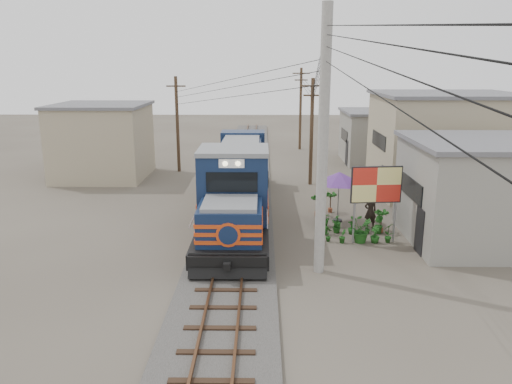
{
  "coord_description": "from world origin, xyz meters",
  "views": [
    {
      "loc": [
        1.27,
        -18.72,
        7.96
      ],
      "look_at": [
        0.98,
        3.39,
        2.2
      ],
      "focal_mm": 35.0,
      "sensor_mm": 36.0,
      "label": 1
    }
  ],
  "objects_px": {
    "locomotive": "(238,183)",
    "vendor": "(370,211)",
    "billboard": "(376,187)",
    "market_umbrella": "(339,178)"
  },
  "relations": [
    {
      "from": "vendor",
      "to": "locomotive",
      "type": "bearing_deg",
      "value": -30.25
    },
    {
      "from": "locomotive",
      "to": "billboard",
      "type": "bearing_deg",
      "value": -31.52
    },
    {
      "from": "market_umbrella",
      "to": "vendor",
      "type": "relative_size",
      "value": 1.66
    },
    {
      "from": "locomotive",
      "to": "vendor",
      "type": "distance_m",
      "value": 6.93
    },
    {
      "from": "billboard",
      "to": "market_umbrella",
      "type": "bearing_deg",
      "value": 105.95
    },
    {
      "from": "locomotive",
      "to": "billboard",
      "type": "relative_size",
      "value": 4.79
    },
    {
      "from": "locomotive",
      "to": "vendor",
      "type": "bearing_deg",
      "value": -16.42
    },
    {
      "from": "billboard",
      "to": "market_umbrella",
      "type": "relative_size",
      "value": 1.21
    },
    {
      "from": "billboard",
      "to": "vendor",
      "type": "relative_size",
      "value": 2.01
    },
    {
      "from": "billboard",
      "to": "locomotive",
      "type": "bearing_deg",
      "value": 143.42
    }
  ]
}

